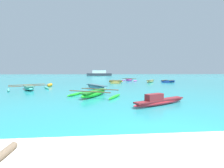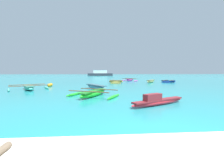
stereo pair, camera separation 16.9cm
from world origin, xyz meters
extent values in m
plane|color=teal|center=(0.00, 0.00, 0.00)|extent=(240.00, 240.00, 0.00)
ellipsoid|color=gold|center=(0.59, 22.17, 0.24)|extent=(2.47, 1.07, 0.48)
cube|color=olive|center=(0.59, 22.17, 0.44)|extent=(2.27, 1.02, 0.08)
cylinder|color=brown|center=(1.12, 22.09, 0.50)|extent=(0.58, 3.31, 0.07)
cylinder|color=brown|center=(0.06, 22.25, 0.50)|extent=(0.58, 3.31, 0.07)
ellipsoid|color=gold|center=(0.84, 23.82, 0.10)|extent=(1.77, 0.47, 0.20)
ellipsoid|color=gold|center=(0.33, 20.52, 0.10)|extent=(1.77, 0.47, 0.20)
ellipsoid|color=#CB4CAB|center=(4.00, 27.49, 0.25)|extent=(2.05, 2.06, 0.50)
cube|color=#7C376A|center=(4.00, 27.49, 0.46)|extent=(1.90, 1.91, 0.08)
cylinder|color=brown|center=(4.38, 27.87, 0.52)|extent=(2.14, 2.13, 0.07)
cylinder|color=brown|center=(3.62, 27.11, 0.52)|extent=(2.14, 2.13, 0.07)
ellipsoid|color=#CB4CAB|center=(2.96, 28.53, 0.10)|extent=(1.29, 1.29, 0.20)
ellipsoid|color=#CB4CAB|center=(5.04, 26.45, 0.10)|extent=(1.29, 1.29, 0.20)
ellipsoid|color=tan|center=(6.90, 22.82, 0.24)|extent=(2.68, 3.52, 0.48)
cube|color=olive|center=(6.90, 22.82, 0.44)|extent=(2.48, 3.25, 0.08)
ellipsoid|color=#4BC7AB|center=(-9.68, 13.45, 0.23)|extent=(2.60, 3.64, 0.47)
cube|color=#367A6B|center=(-9.68, 13.45, 0.43)|extent=(2.42, 3.36, 0.08)
cylinder|color=brown|center=(-9.26, 12.73, 0.49)|extent=(3.11, 1.86, 0.07)
cylinder|color=brown|center=(-10.11, 14.18, 0.49)|extent=(3.11, 1.86, 0.07)
ellipsoid|color=#4BC7AB|center=(-8.14, 14.35, 0.10)|extent=(1.33, 2.07, 0.20)
ellipsoid|color=#4BC7AB|center=(-11.22, 12.55, 0.10)|extent=(1.33, 2.07, 0.20)
ellipsoid|color=red|center=(1.31, 5.14, 0.16)|extent=(3.76, 2.21, 0.33)
cube|color=maroon|center=(1.31, 5.14, 0.29)|extent=(3.47, 2.05, 0.08)
cube|color=maroon|center=(0.86, 4.92, 0.51)|extent=(1.17, 0.85, 0.36)
ellipsoid|color=green|center=(-2.56, 8.44, 0.23)|extent=(2.16, 3.50, 0.46)
cube|color=#207822|center=(-2.56, 8.44, 0.42)|extent=(2.01, 3.23, 0.08)
cylinder|color=brown|center=(-2.19, 9.17, 0.48)|extent=(3.04, 1.58, 0.07)
cylinder|color=brown|center=(-2.93, 7.71, 0.48)|extent=(3.04, 1.58, 0.07)
ellipsoid|color=green|center=(-4.07, 9.20, 0.10)|extent=(1.24, 2.19, 0.20)
ellipsoid|color=green|center=(-1.06, 7.68, 0.10)|extent=(1.24, 2.19, 0.20)
ellipsoid|color=#1F449E|center=(10.29, 23.18, 0.19)|extent=(2.46, 2.25, 0.38)
cube|color=navy|center=(10.29, 23.18, 0.34)|extent=(2.29, 2.09, 0.08)
cylinder|color=brown|center=(10.73, 22.81, 0.40)|extent=(2.12, 2.51, 0.07)
cylinder|color=brown|center=(9.85, 23.55, 0.40)|extent=(2.12, 2.51, 0.07)
ellipsoid|color=#1F449E|center=(11.32, 24.41, 0.10)|extent=(1.34, 1.17, 0.20)
ellipsoid|color=#1F449E|center=(9.26, 21.95, 0.10)|extent=(1.34, 1.17, 0.20)
ellipsoid|color=teal|center=(-2.52, 13.43, 0.24)|extent=(2.56, 3.73, 0.49)
cube|color=#395963|center=(-2.52, 13.43, 0.45)|extent=(2.38, 3.45, 0.08)
sphere|color=orange|center=(-8.53, 16.32, 0.21)|extent=(0.42, 0.42, 0.42)
sphere|color=orange|center=(-8.56, 17.17, 0.21)|extent=(0.42, 0.42, 0.42)
cube|color=#2D333D|center=(-2.21, 71.32, 0.61)|extent=(12.16, 2.68, 1.22)
cube|color=white|center=(-2.21, 71.32, 1.95)|extent=(6.69, 2.27, 1.46)
camera|label=1|loc=(-2.17, -3.06, 1.89)|focal=24.00mm
camera|label=2|loc=(-2.00, -3.08, 1.89)|focal=24.00mm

